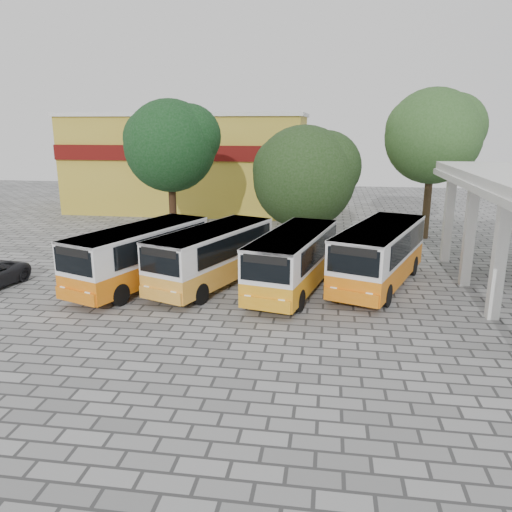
% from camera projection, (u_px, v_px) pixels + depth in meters
% --- Properties ---
extents(ground, '(90.00, 90.00, 0.00)m').
position_uv_depth(ground, '(289.00, 325.00, 19.02)').
color(ground, slate).
rests_on(ground, ground).
extents(shophouse_block, '(20.40, 10.40, 8.30)m').
position_uv_depth(shophouse_block, '(191.00, 162.00, 44.36)').
color(shophouse_block, gold).
rests_on(shophouse_block, ground).
extents(bus_far_left, '(4.93, 8.26, 2.78)m').
position_uv_depth(bus_far_left, '(140.00, 253.00, 23.21)').
color(bus_far_left, orange).
rests_on(bus_far_left, ground).
extents(bus_centre_left, '(4.85, 8.07, 2.72)m').
position_uv_depth(bus_centre_left, '(212.00, 253.00, 23.28)').
color(bus_centre_left, gold).
rests_on(bus_centre_left, ground).
extents(bus_centre_right, '(3.89, 7.90, 2.71)m').
position_uv_depth(bus_centre_right, '(294.00, 258.00, 22.49)').
color(bus_centre_right, orange).
rests_on(bus_centre_right, ground).
extents(bus_far_right, '(5.03, 8.50, 2.87)m').
position_uv_depth(bus_far_right, '(380.00, 252.00, 23.14)').
color(bus_far_right, orange).
rests_on(bus_far_right, ground).
extents(tree_left, '(5.95, 5.67, 8.94)m').
position_uv_depth(tree_left, '(171.00, 143.00, 30.74)').
color(tree_left, '#3C2515').
rests_on(tree_left, ground).
extents(tree_middle, '(6.57, 6.25, 7.40)m').
position_uv_depth(tree_middle, '(305.00, 174.00, 30.28)').
color(tree_middle, '#3C2911').
rests_on(tree_middle, ground).
extents(tree_right, '(6.36, 6.06, 9.69)m').
position_uv_depth(tree_right, '(434.00, 133.00, 31.77)').
color(tree_right, '#4B3822').
rests_on(tree_right, ground).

